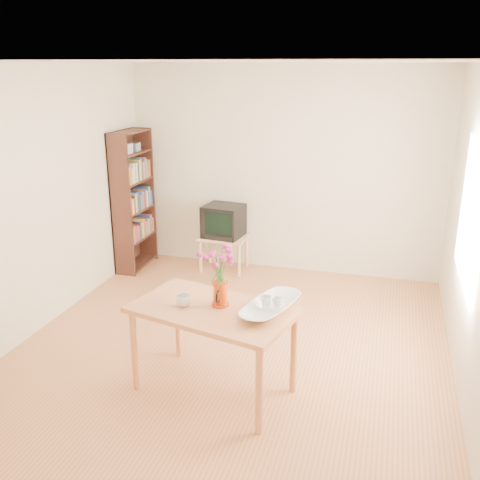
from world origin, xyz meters
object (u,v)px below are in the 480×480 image
(mug, at_px, (184,301))
(television, at_px, (224,220))
(pitcher, at_px, (220,295))
(table, at_px, (213,318))
(bowl, at_px, (271,286))

(mug, xyz_separation_m, television, (-0.52, 2.69, -0.13))
(mug, height_order, television, television)
(pitcher, distance_m, television, 2.72)
(table, relative_size, mug, 11.96)
(mug, distance_m, bowl, 0.71)
(bowl, bearing_deg, pitcher, -178.06)
(television, bearing_deg, table, -67.31)
(pitcher, distance_m, mug, 0.29)
(table, relative_size, television, 2.71)
(table, xyz_separation_m, television, (-0.76, 2.66, 0.01))
(pitcher, xyz_separation_m, mug, (-0.28, -0.09, -0.05))
(table, xyz_separation_m, bowl, (0.45, 0.08, 0.30))
(table, bearing_deg, television, 119.41)
(table, bearing_deg, mug, -159.19)
(bowl, xyz_separation_m, television, (-1.21, 2.58, -0.29))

